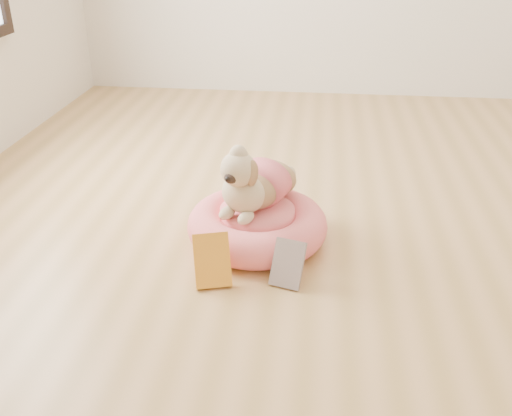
# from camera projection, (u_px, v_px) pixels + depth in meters

# --- Properties ---
(floor) EXTENTS (4.50, 4.50, 0.00)m
(floor) POSITION_uv_depth(u_px,v_px,m) (343.00, 233.00, 2.53)
(floor) COLOR #AF8649
(floor) RESTS_ON ground
(pet_bed) EXTENTS (0.60, 0.60, 0.15)m
(pet_bed) POSITION_uv_depth(u_px,v_px,m) (257.00, 225.00, 2.44)
(pet_bed) COLOR #F2645E
(pet_bed) RESTS_ON floor
(dog) EXTENTS (0.44, 0.52, 0.32)m
(dog) POSITION_uv_depth(u_px,v_px,m) (254.00, 171.00, 2.35)
(dog) COLOR brown
(dog) RESTS_ON pet_bed
(book_yellow) EXTENTS (0.17, 0.16, 0.19)m
(book_yellow) POSITION_uv_depth(u_px,v_px,m) (212.00, 260.00, 2.15)
(book_yellow) COLOR gold
(book_yellow) RESTS_ON floor
(book_white) EXTENTS (0.14, 0.13, 0.17)m
(book_white) POSITION_uv_depth(u_px,v_px,m) (288.00, 264.00, 2.15)
(book_white) COLOR white
(book_white) RESTS_ON floor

